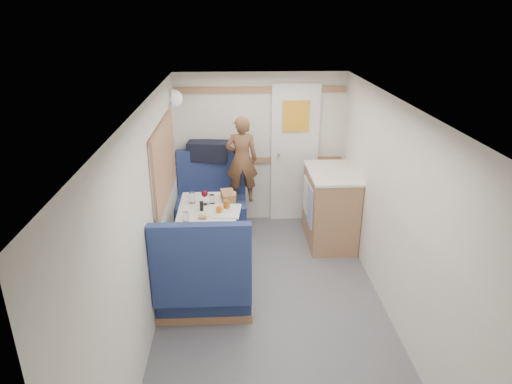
{
  "coord_description": "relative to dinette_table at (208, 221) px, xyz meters",
  "views": [
    {
      "loc": [
        -0.34,
        -3.54,
        2.73
      ],
      "look_at": [
        -0.12,
        0.9,
        0.94
      ],
      "focal_mm": 32.0,
      "sensor_mm": 36.0,
      "label": 1
    }
  ],
  "objects": [
    {
      "name": "wall_back",
      "position": [
        0.65,
        1.25,
        0.43
      ],
      "size": [
        2.2,
        0.02,
        2.0
      ],
      "primitive_type": "cube",
      "color": "silver",
      "rests_on": "floor"
    },
    {
      "name": "wine_glass",
      "position": [
        -0.03,
        0.09,
        0.28
      ],
      "size": [
        0.08,
        0.08,
        0.17
      ],
      "color": "white",
      "rests_on": "dinette_table"
    },
    {
      "name": "duffel_bag",
      "position": [
        -0.03,
        1.12,
        0.46
      ],
      "size": [
        0.55,
        0.33,
        0.25
      ],
      "primitive_type": "cube",
      "rotation": [
        0.0,
        0.0,
        -0.16
      ],
      "color": "black",
      "rests_on": "ledge"
    },
    {
      "name": "ledge",
      "position": [
        -0.0,
        1.12,
        0.31
      ],
      "size": [
        0.9,
        0.14,
        0.04
      ],
      "primitive_type": "cube",
      "color": "#916341",
      "rests_on": "bench_far"
    },
    {
      "name": "tumbler_mid",
      "position": [
        -0.17,
        0.15,
        0.21
      ],
      "size": [
        0.07,
        0.07,
        0.12
      ],
      "primitive_type": "cylinder",
      "color": "white",
      "rests_on": "dinette_table"
    },
    {
      "name": "bench_far",
      "position": [
        -0.0,
        0.86,
        -0.27
      ],
      "size": [
        0.9,
        0.59,
        1.05
      ],
      "color": "navy",
      "rests_on": "floor"
    },
    {
      "name": "bench_near",
      "position": [
        -0.0,
        -0.86,
        -0.27
      ],
      "size": [
        0.9,
        0.59,
        1.05
      ],
      "color": "navy",
      "rests_on": "floor"
    },
    {
      "name": "rear_door",
      "position": [
        1.1,
        1.22,
        0.41
      ],
      "size": [
        0.62,
        0.12,
        1.86
      ],
      "color": "white",
      "rests_on": "wall_back"
    },
    {
      "name": "person",
      "position": [
        0.39,
        0.82,
        0.43
      ],
      "size": [
        0.41,
        0.27,
        1.09
      ],
      "primitive_type": "imported",
      "rotation": [
        0.0,
        0.0,
        3.17
      ],
      "color": "brown",
      "rests_on": "bench_far"
    },
    {
      "name": "orange_fruit",
      "position": [
        0.14,
        -0.16,
        0.21
      ],
      "size": [
        0.07,
        0.07,
        0.07
      ],
      "primitive_type": "sphere",
      "color": "orange",
      "rests_on": "tray"
    },
    {
      "name": "cheese_block",
      "position": [
        -0.02,
        -0.27,
        0.19
      ],
      "size": [
        0.11,
        0.09,
        0.03
      ],
      "primitive_type": "cube",
      "rotation": [
        0.0,
        0.0,
        -0.37
      ],
      "color": "#F4E48D",
      "rests_on": "tray"
    },
    {
      "name": "wall_right",
      "position": [
        1.75,
        -1.0,
        0.43
      ],
      "size": [
        0.02,
        4.5,
        2.0
      ],
      "primitive_type": "cube",
      "color": "silver",
      "rests_on": "floor"
    },
    {
      "name": "dome_light",
      "position": [
        -0.39,
        0.85,
        1.18
      ],
      "size": [
        0.2,
        0.2,
        0.2
      ],
      "primitive_type": "sphere",
      "color": "white",
      "rests_on": "wall_left"
    },
    {
      "name": "beer_glass",
      "position": [
        0.21,
        -0.05,
        0.21
      ],
      "size": [
        0.07,
        0.07,
        0.11
      ],
      "primitive_type": "cylinder",
      "color": "#945515",
      "rests_on": "dinette_table"
    },
    {
      "name": "galley_counter",
      "position": [
        1.47,
        0.55,
        -0.1
      ],
      "size": [
        0.57,
        0.92,
        0.92
      ],
      "color": "#916341",
      "rests_on": "floor"
    },
    {
      "name": "tumbler_left",
      "position": [
        -0.2,
        -0.32,
        0.2
      ],
      "size": [
        0.06,
        0.06,
        0.1
      ],
      "primitive_type": "cylinder",
      "color": "white",
      "rests_on": "dinette_table"
    },
    {
      "name": "ceiling",
      "position": [
        0.65,
        -1.0,
        1.43
      ],
      "size": [
        4.5,
        4.5,
        0.0
      ],
      "primitive_type": "plane",
      "rotation": [
        3.14,
        0.0,
        0.0
      ],
      "color": "silver",
      "rests_on": "wall_back"
    },
    {
      "name": "floor",
      "position": [
        0.65,
        -1.0,
        -0.57
      ],
      "size": [
        4.5,
        4.5,
        0.0
      ],
      "primitive_type": "plane",
      "color": "#515156",
      "rests_on": "ground"
    },
    {
      "name": "pepper_grinder",
      "position": [
        -0.06,
        -0.07,
        0.21
      ],
      "size": [
        0.04,
        0.04,
        0.11
      ],
      "primitive_type": "cylinder",
      "color": "black",
      "rests_on": "dinette_table"
    },
    {
      "name": "side_window",
      "position": [
        -0.43,
        0.0,
        0.68
      ],
      "size": [
        0.04,
        1.3,
        0.72
      ],
      "primitive_type": "cube",
      "color": "#A2AC92",
      "rests_on": "wall_left"
    },
    {
      "name": "bread_loaf",
      "position": [
        0.22,
        0.18,
        0.21
      ],
      "size": [
        0.18,
        0.28,
        0.11
      ],
      "primitive_type": "cube",
      "rotation": [
        0.0,
        0.0,
        0.17
      ],
      "color": "brown",
      "rests_on": "dinette_table"
    },
    {
      "name": "tray",
      "position": [
        0.22,
        -0.12,
        0.16
      ],
      "size": [
        0.31,
        0.38,
        0.02
      ],
      "primitive_type": "cube",
      "rotation": [
        0.0,
        0.0,
        -0.1
      ],
      "color": "white",
      "rests_on": "dinette_table"
    },
    {
      "name": "tumbler_right",
      "position": [
        0.05,
        0.12,
        0.2
      ],
      "size": [
        0.06,
        0.06,
        0.1
      ],
      "primitive_type": "cylinder",
      "color": "white",
      "rests_on": "dinette_table"
    },
    {
      "name": "oak_trim_low",
      "position": [
        0.65,
        1.23,
        0.28
      ],
      "size": [
        2.15,
        0.02,
        0.08
      ],
      "primitive_type": "cube",
      "color": "#916341",
      "rests_on": "wall_back"
    },
    {
      "name": "dinette_table",
      "position": [
        0.0,
        0.0,
        0.0
      ],
      "size": [
        0.62,
        0.92,
        0.72
      ],
      "color": "white",
      "rests_on": "floor"
    },
    {
      "name": "oak_trim_high",
      "position": [
        0.65,
        1.23,
        1.21
      ],
      "size": [
        2.15,
        0.02,
        0.08
      ],
      "primitive_type": "cube",
      "color": "#916341",
      "rests_on": "wall_back"
    },
    {
      "name": "wall_left",
      "position": [
        -0.45,
        -1.0,
        0.43
      ],
      "size": [
        0.02,
        4.5,
        2.0
      ],
      "primitive_type": "cube",
      "color": "silver",
      "rests_on": "floor"
    }
  ]
}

